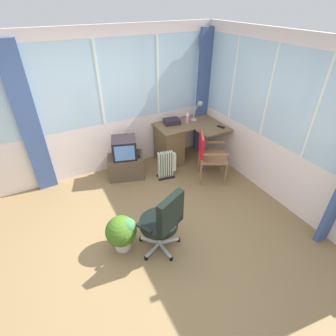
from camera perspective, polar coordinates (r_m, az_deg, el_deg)
The scene contains 15 objects.
ground at distance 3.86m, azimuth -2.74°, elevation -15.28°, with size 5.30×5.05×0.06m, color olive.
north_window_panel at distance 4.77m, azimuth -14.26°, elevation 12.88°, with size 4.30×0.07×2.52m.
east_window_panel at distance 4.27m, azimuth 24.40°, elevation 8.41°, with size 0.07×4.05×2.52m.
curtain_north_left at distance 4.60m, azimuth -28.20°, elevation 8.42°, with size 0.31×0.07×2.42m, color #3D5385.
curtain_corner at distance 5.50m, azimuth 7.87°, elevation 15.81°, with size 0.31×0.07×2.42m, color #3D5385.
desk at distance 5.19m, azimuth 0.90°, elevation 5.51°, with size 1.23×0.99×0.78m.
desk_lamp at distance 5.24m, azimuth 6.83°, elevation 13.00°, with size 0.23×0.20×0.40m.
tv_remote at distance 5.09m, azimuth 11.59°, elevation 8.84°, with size 0.04×0.15×0.02m, color black.
spray_bottle at distance 5.16m, azimuth 4.29°, elevation 10.93°, with size 0.06×0.06×0.22m.
paper_tray at distance 5.13m, azimuth 0.83°, elevation 10.19°, with size 0.30×0.23×0.09m, color #2C222D.
wooden_armchair at distance 4.63m, azimuth 8.50°, elevation 3.68°, with size 0.66×0.65×0.91m.
office_chair at distance 3.31m, azimuth -1.00°, elevation -11.35°, with size 0.63×0.57×0.96m.
tv_on_stand at distance 4.84m, azimuth -9.28°, elevation 1.78°, with size 0.74×0.62×0.79m.
space_heater at distance 4.78m, azimuth -0.22°, elevation 0.74°, with size 0.36×0.22×0.54m.
potted_plant at distance 3.55m, azimuth -10.06°, elevation -13.57°, with size 0.41×0.41×0.52m.
Camera 1 is at (-1.03, -2.31, 2.89)m, focal length 27.75 mm.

